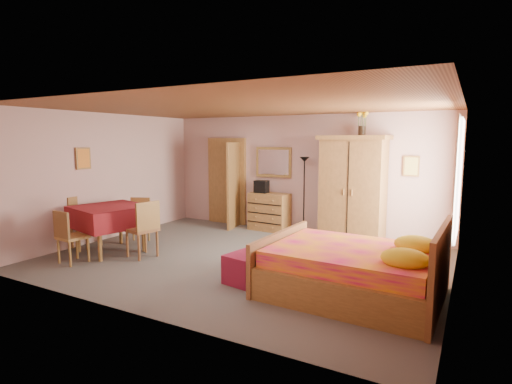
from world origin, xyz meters
The scene contains 23 objects.
floor centered at (0.00, 0.00, 0.00)m, with size 6.50×6.50×0.00m, color #5E5A53.
ceiling centered at (0.00, 0.00, 2.60)m, with size 6.50×6.50×0.00m, color brown.
wall_back centered at (0.00, 2.50, 1.30)m, with size 6.50×0.10×2.60m, color tan.
wall_front centered at (0.00, -2.50, 1.30)m, with size 6.50×0.10×2.60m, color tan.
wall_left centered at (-3.25, 0.00, 1.30)m, with size 0.10×5.00×2.60m, color tan.
wall_right centered at (3.25, 0.00, 1.30)m, with size 0.10×5.00×2.60m, color tan.
doorway centered at (-1.90, 2.47, 1.02)m, with size 1.06×0.12×2.15m, color #9E6B35.
window centered at (3.21, 1.20, 1.45)m, with size 0.08×1.40×1.95m, color white.
picture_left centered at (-3.22, -0.60, 1.70)m, with size 0.04×0.32×0.42m, color orange.
picture_back centered at (2.35, 2.47, 1.55)m, with size 0.30×0.04×0.40m, color #D8BF59.
chest_of_drawers centered at (-0.62, 2.24, 0.43)m, with size 0.91×0.45×0.86m, color #9A6734.
wall_mirror centered at (-0.62, 2.45, 1.55)m, with size 0.87×0.05×0.69m, color white.
stereo centered at (-0.82, 2.24, 1.00)m, with size 0.30×0.22×0.28m, color black.
floor_lamp centered at (0.21, 2.28, 0.85)m, with size 0.22×0.22×1.69m, color black.
wardrobe centered at (1.29, 2.19, 1.07)m, with size 1.37×0.70×2.14m, color #905F31.
sunflower_vase centered at (1.42, 2.28, 2.40)m, with size 0.21×0.21×0.52m, color yellow.
bed centered at (2.08, -0.65, 0.52)m, with size 2.25×1.77×1.04m, color #D61462.
bench centered at (0.67, -0.59, 0.21)m, with size 0.47×1.26×0.42m, color maroon.
dining_table centered at (-2.38, -0.74, 0.43)m, with size 1.17×1.17×0.85m, color maroon.
chair_south centered at (-2.40, -1.52, 0.45)m, with size 0.41×0.41×0.90m, color #B07C3B.
chair_north centered at (-2.43, -0.03, 0.45)m, with size 0.40×0.40×0.89m, color olive.
chair_west centered at (-3.07, -0.73, 0.49)m, with size 0.45×0.45×0.98m, color #AE763B.
chair_east centered at (-1.64, -0.71, 0.50)m, with size 0.46×0.46×1.00m, color brown.
Camera 1 is at (3.42, -5.76, 2.05)m, focal length 28.00 mm.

